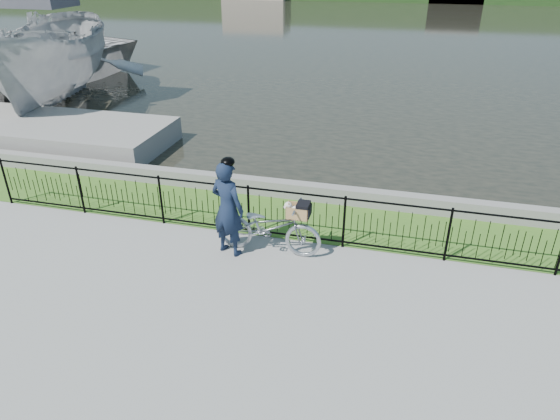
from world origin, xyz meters
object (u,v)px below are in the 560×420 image
(cyclist, at_px, (228,208))
(boat_near, at_px, (50,59))
(bicycle_rig, at_px, (269,227))
(boat_far, at_px, (14,61))
(dock, at_px, (17,129))

(cyclist, distance_m, boat_near, 12.65)
(bicycle_rig, distance_m, boat_far, 17.73)
(boat_near, bearing_deg, dock, -74.87)
(dock, xyz_separation_m, boat_near, (-0.91, 3.38, 1.52))
(cyclist, bearing_deg, bicycle_rig, 15.95)
(boat_near, bearing_deg, boat_far, 146.88)
(cyclist, xyz_separation_m, boat_far, (-13.62, 10.56, 0.16))
(bicycle_rig, bearing_deg, cyclist, -164.05)
(dock, distance_m, bicycle_rig, 10.57)
(bicycle_rig, distance_m, boat_near, 13.16)
(dock, bearing_deg, bicycle_rig, -24.80)
(bicycle_rig, xyz_separation_m, boat_far, (-14.39, 10.34, 0.59))
(cyclist, bearing_deg, boat_near, 140.50)
(boat_near, relative_size, boat_far, 0.73)
(dock, xyz_separation_m, bicycle_rig, (9.60, -4.43, 0.21))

